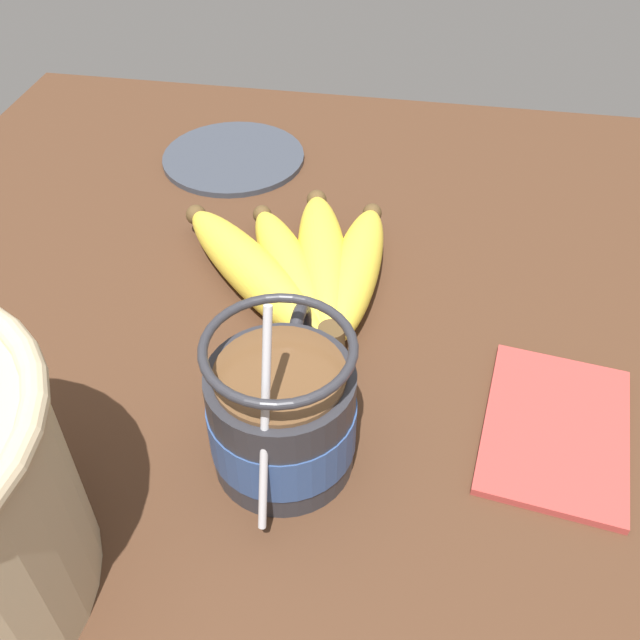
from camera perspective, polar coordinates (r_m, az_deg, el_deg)
table at (r=54.47cm, az=2.89°, el=-6.09°), size 94.51×94.51×3.21cm
coffee_mug at (r=45.54cm, az=-3.02°, el=-7.53°), size 15.07×9.47×15.18cm
banana_bunch at (r=59.82cm, az=-1.36°, el=4.13°), size 21.56×19.37×4.40cm
napkin at (r=52.53cm, az=18.33°, el=-8.28°), size 15.00×11.47×0.60cm
small_plate at (r=79.04cm, az=-6.92°, el=12.79°), size 15.15×15.15×0.60cm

